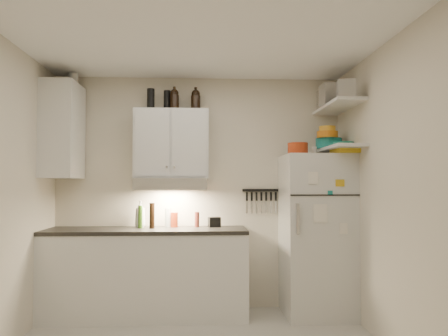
{
  "coord_description": "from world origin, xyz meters",
  "views": [
    {
      "loc": [
        0.02,
        -3.45,
        1.38
      ],
      "look_at": [
        0.25,
        0.9,
        1.55
      ],
      "focal_mm": 35.0,
      "sensor_mm": 36.0,
      "label": 1
    }
  ],
  "objects": [
    {
      "name": "dutch_oven",
      "position": [
        1.04,
        1.09,
        1.76
      ],
      "size": [
        0.27,
        0.27,
        0.12
      ],
      "primitive_type": "cylinder",
      "rotation": [
        0.0,
        0.0,
        -0.35
      ],
      "color": "#AA3313",
      "rests_on": "fridge"
    },
    {
      "name": "side_cabinet",
      "position": [
        -1.44,
        1.2,
        1.95
      ],
      "size": [
        0.33,
        0.55,
        1.0
      ],
      "primitive_type": "cube",
      "color": "silver",
      "rests_on": "left_wall"
    },
    {
      "name": "thermos_b",
      "position": [
        -0.53,
        1.36,
        2.32
      ],
      "size": [
        0.09,
        0.09,
        0.24
      ],
      "primitive_type": "cylinder",
      "rotation": [
        0.0,
        0.0,
        0.08
      ],
      "color": "black",
      "rests_on": "upper_cabinet"
    },
    {
      "name": "shelf_lo",
      "position": [
        1.45,
        1.02,
        1.76
      ],
      "size": [
        0.3,
        0.95,
        0.03
      ],
      "primitive_type": "cube",
      "color": "silver",
      "rests_on": "right_wall"
    },
    {
      "name": "base_cabinet",
      "position": [
        -0.55,
        1.2,
        0.44
      ],
      "size": [
        2.1,
        0.6,
        0.88
      ],
      "primitive_type": "cube",
      "color": "silver",
      "rests_on": "floor"
    },
    {
      "name": "book_stack",
      "position": [
        1.49,
        0.9,
        1.75
      ],
      "size": [
        0.24,
        0.3,
        0.1
      ],
      "primitive_type": "cube",
      "rotation": [
        0.0,
        0.0,
        0.06
      ],
      "color": "gold",
      "rests_on": "fridge"
    },
    {
      "name": "caddy",
      "position": [
        0.17,
        1.34,
        0.97
      ],
      "size": [
        0.14,
        0.12,
        0.11
      ],
      "primitive_type": "cube",
      "rotation": [
        0.0,
        0.0,
        0.22
      ],
      "color": "black",
      "rests_on": "countertop"
    },
    {
      "name": "countertop",
      "position": [
        -0.55,
        1.2,
        0.9
      ],
      "size": [
        2.1,
        0.62,
        0.04
      ],
      "primitive_type": "cube",
      "color": "black",
      "rests_on": "base_cabinet"
    },
    {
      "name": "bowl_yellow",
      "position": [
        1.38,
        1.16,
        1.98
      ],
      "size": [
        0.18,
        0.18,
        0.06
      ],
      "primitive_type": "cylinder",
      "color": "gold",
      "rests_on": "bowl_orange"
    },
    {
      "name": "upper_cabinet",
      "position": [
        -0.3,
        1.33,
        1.83
      ],
      "size": [
        0.8,
        0.33,
        0.75
      ],
      "primitive_type": "cube",
      "color": "silver",
      "rests_on": "back_wall"
    },
    {
      "name": "growler_b",
      "position": [
        -0.04,
        1.38,
        2.32
      ],
      "size": [
        0.14,
        0.14,
        0.25
      ],
      "primitive_type": null,
      "rotation": [
        0.0,
        0.0,
        -0.41
      ],
      "color": "black",
      "rests_on": "upper_cabinet"
    },
    {
      "name": "tin_a",
      "position": [
        1.39,
        1.02,
        2.33
      ],
      "size": [
        0.23,
        0.21,
        0.22
      ],
      "primitive_type": "cube",
      "rotation": [
        0.0,
        0.0,
        0.06
      ],
      "color": "#AAAAAD",
      "rests_on": "shelf_hi"
    },
    {
      "name": "spice_jar",
      "position": [
        1.23,
        1.15,
        1.75
      ],
      "size": [
        0.06,
        0.06,
        0.09
      ],
      "primitive_type": "cylinder",
      "rotation": [
        0.0,
        0.0,
        0.22
      ],
      "color": "silver",
      "rests_on": "fridge"
    },
    {
      "name": "back_wall",
      "position": [
        0.0,
        1.51,
        1.3
      ],
      "size": [
        3.2,
        0.02,
        2.6
      ],
      "primitive_type": "cube",
      "color": "beige",
      "rests_on": "ground"
    },
    {
      "name": "tin_b",
      "position": [
        1.41,
        0.62,
        2.3
      ],
      "size": [
        0.2,
        0.2,
        0.17
      ],
      "primitive_type": "cube",
      "rotation": [
        0.0,
        0.0,
        -0.2
      ],
      "color": "#AAAAAD",
      "rests_on": "shelf_hi"
    },
    {
      "name": "ceiling",
      "position": [
        0.0,
        0.0,
        2.61
      ],
      "size": [
        3.2,
        3.0,
        0.02
      ],
      "primitive_type": "cube",
      "color": "white",
      "rests_on": "ground"
    },
    {
      "name": "growler_a",
      "position": [
        -0.27,
        1.33,
        2.32
      ],
      "size": [
        0.13,
        0.13,
        0.24
      ],
      "primitive_type": null,
      "rotation": [
        0.0,
        0.0,
        -0.27
      ],
      "color": "black",
      "rests_on": "upper_cabinet"
    },
    {
      "name": "stock_pot",
      "position": [
        1.47,
        1.36,
        2.32
      ],
      "size": [
        0.36,
        0.36,
        0.22
      ],
      "primitive_type": "cylinder",
      "rotation": [
        0.0,
        0.0,
        -0.17
      ],
      "color": "silver",
      "rests_on": "shelf_hi"
    },
    {
      "name": "pepper_mill",
      "position": [
        -0.02,
        1.34,
        1.0
      ],
      "size": [
        0.06,
        0.06,
        0.16
      ],
      "primitive_type": "cylinder",
      "rotation": [
        0.0,
        0.0,
        0.29
      ],
      "color": "maroon",
      "rests_on": "countertop"
    },
    {
      "name": "range_hood",
      "position": [
        -0.3,
        1.27,
        1.39
      ],
      "size": [
        0.76,
        0.46,
        0.12
      ],
      "primitive_type": "cube",
      "color": "silver",
      "rests_on": "back_wall"
    },
    {
      "name": "red_jar",
      "position": [
        -0.27,
        1.34,
        1.0
      ],
      "size": [
        0.1,
        0.1,
        0.16
      ],
      "primitive_type": "cylinder",
      "rotation": [
        0.0,
        0.0,
        -0.22
      ],
      "color": "#AA3313",
      "rests_on": "countertop"
    },
    {
      "name": "oil_bottle",
      "position": [
        -0.62,
        1.25,
        1.04
      ],
      "size": [
        0.06,
        0.06,
        0.24
      ],
      "primitive_type": "cylinder",
      "rotation": [
        0.0,
        0.0,
        -0.37
      ],
      "color": "#3F731C",
      "rests_on": "countertop"
    },
    {
      "name": "knife_strip",
      "position": [
        0.7,
        1.49,
        1.32
      ],
      "size": [
        0.42,
        0.02,
        0.03
      ],
      "primitive_type": "cube",
      "color": "black",
      "rests_on": "back_wall"
    },
    {
      "name": "right_wall",
      "position": [
        1.61,
        0.0,
        1.3
      ],
      "size": [
        0.02,
        3.0,
        2.6
      ],
      "primitive_type": "cube",
      "color": "beige",
      "rests_on": "ground"
    },
    {
      "name": "bowl_teal",
      "position": [
        1.41,
        1.23,
        1.83
      ],
      "size": [
        0.28,
        0.28,
        0.11
      ],
      "primitive_type": "cylinder",
      "color": "#167C75",
      "rests_on": "shelf_lo"
    },
    {
      "name": "shelf_hi",
      "position": [
        1.45,
        1.02,
        2.2
      ],
      "size": [
        0.3,
        0.95,
        0.03
      ],
      "primitive_type": "cube",
      "color": "silver",
      "rests_on": "right_wall"
    },
    {
      "name": "side_jar",
      "position": [
        -1.37,
        1.32,
        2.52
      ],
      "size": [
        0.14,
        0.14,
        0.14
      ],
      "primitive_type": "cylinder",
      "rotation": [
        0.0,
        0.0,
        0.4
      ],
      "color": "silver",
      "rests_on": "side_cabinet"
    },
    {
      "name": "soap_bottle",
      "position": [
        -0.64,
        1.36,
        1.08
      ],
      "size": [
        0.14,
        0.14,
        0.32
      ],
      "primitive_type": "imported",
      "rotation": [
        0.0,
        0.0,
        0.11
      ],
      "color": "silver",
      "rests_on": "countertop"
    },
    {
      "name": "bowl_orange",
      "position": [
        1.38,
        1.16,
        1.92
      ],
      "size": [
        0.23,
        0.23,
        0.07
      ],
      "primitive_type": "cylinder",
      "color": "orange",
      "rests_on": "bowl_teal"
    },
    {
      "name": "clear_bottle",
      "position": [
        -0.34,
        1.35,
        1.02
      ],
      "size": [
        0.08,
        0.08,
        0.21
      ],
      "primitive_type": "cylinder",
      "rotation": [
        0.0,
        0.0,
        0.1
      ],
      "color": "silver",
      "rests_on": "countertop"
    },
    {
      "name": "fridge",
      "position": [
        1.25,
        1.16,
        0.85
      ],
      "size": [
        0.7,
        0.68,
        1.7
      ],
      "primitive_type": "cube",
      "color": "silver",
      "rests_on": "floor"
    },
    {
      "name": "vinegar_bottle",
      "position": [
        -0.5,
        1.22,
        1.06
      ],
      "size": [
        0.07,
        0.07,
        0.27
      ],
      "primitive_type": "cylinder",
      "rotation": [
        0.0,
        0.0,
        -0.33
      ],
      "color": "black",
      "rests_on": "countertop"
    },
    {
      "name": "plates",
      "position": [
        1.51,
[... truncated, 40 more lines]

